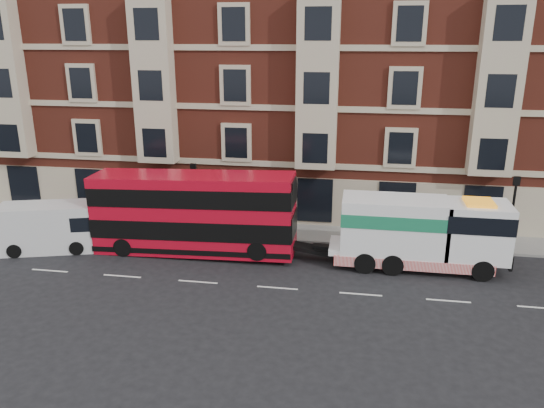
{
  "coord_description": "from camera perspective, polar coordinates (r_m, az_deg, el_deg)",
  "views": [
    {
      "loc": [
        3.57,
        -22.95,
        11.7
      ],
      "look_at": [
        -0.93,
        4.0,
        2.97
      ],
      "focal_mm": 35.0,
      "sensor_mm": 36.0,
      "label": 1
    }
  ],
  "objects": [
    {
      "name": "tow_truck",
      "position": [
        28.47,
        15.44,
        -2.92
      ],
      "size": [
        8.95,
        2.64,
        3.73
      ],
      "color": "white",
      "rests_on": "ground"
    },
    {
      "name": "box_van",
      "position": [
        32.51,
        -22.91,
        -2.36
      ],
      "size": [
        5.53,
        3.46,
        2.68
      ],
      "rotation": [
        0.0,
        0.0,
        0.29
      ],
      "color": "silver",
      "rests_on": "ground"
    },
    {
      "name": "double_decker_bus",
      "position": [
        29.49,
        -8.44,
        -0.87
      ],
      "size": [
        11.18,
        2.57,
        4.52
      ],
      "color": "red",
      "rests_on": "ground"
    },
    {
      "name": "ground",
      "position": [
        26.01,
        0.58,
        -9.02
      ],
      "size": [
        120.0,
        120.0,
        0.0
      ],
      "primitive_type": "plane",
      "color": "black",
      "rests_on": "ground"
    },
    {
      "name": "sidewalk",
      "position": [
        32.79,
        2.61,
        -3.06
      ],
      "size": [
        90.0,
        3.0,
        0.15
      ],
      "primitive_type": "cube",
      "color": "slate",
      "rests_on": "ground"
    },
    {
      "name": "victorian_terrace",
      "position": [
        38.11,
        5.02,
        15.2
      ],
      "size": [
        45.0,
        12.0,
        20.4
      ],
      "color": "maroon",
      "rests_on": "ground"
    },
    {
      "name": "pedestrian",
      "position": [
        32.78,
        -8.78,
        -1.64
      ],
      "size": [
        0.7,
        0.64,
        1.6
      ],
      "primitive_type": "imported",
      "rotation": [
        0.0,
        0.0,
        -0.57
      ],
      "color": "#1C1B37",
      "rests_on": "sidewalk"
    },
    {
      "name": "lamp_post_east",
      "position": [
        31.66,
        24.47,
        -0.48
      ],
      "size": [
        0.35,
        0.15,
        4.35
      ],
      "color": "black",
      "rests_on": "sidewalk"
    },
    {
      "name": "lamp_post_west",
      "position": [
        31.98,
        -8.34,
        1.14
      ],
      "size": [
        0.35,
        0.15,
        4.35
      ],
      "color": "black",
      "rests_on": "sidewalk"
    }
  ]
}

